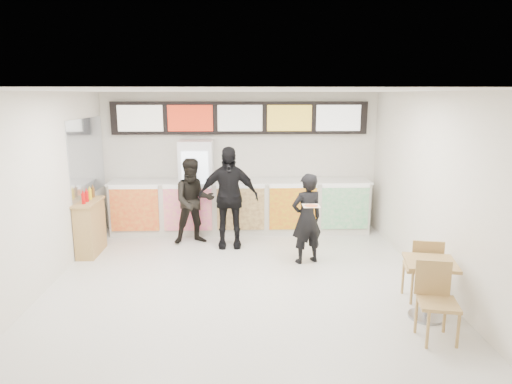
{
  "coord_description": "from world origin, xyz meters",
  "views": [
    {
      "loc": [
        0.01,
        -6.51,
        2.96
      ],
      "look_at": [
        0.27,
        1.2,
        1.29
      ],
      "focal_mm": 32.0,
      "sensor_mm": 36.0,
      "label": 1
    }
  ],
  "objects_px": {
    "cafe_table": "(429,279)",
    "customer_mid": "(228,197)",
    "drinks_fridge": "(197,187)",
    "customer_left": "(194,201)",
    "service_counter": "(241,206)",
    "condiment_ledge": "(90,227)",
    "customer_main": "(307,219)"
  },
  "relations": [
    {
      "from": "cafe_table",
      "to": "customer_mid",
      "type": "bearing_deg",
      "value": 143.62
    },
    {
      "from": "drinks_fridge",
      "to": "customer_left",
      "type": "relative_size",
      "value": 1.16
    },
    {
      "from": "service_counter",
      "to": "condiment_ledge",
      "type": "relative_size",
      "value": 4.57
    },
    {
      "from": "cafe_table",
      "to": "customer_left",
      "type": "bearing_deg",
      "value": 147.86
    },
    {
      "from": "cafe_table",
      "to": "condiment_ledge",
      "type": "distance_m",
      "value": 5.97
    },
    {
      "from": "customer_left",
      "to": "customer_mid",
      "type": "relative_size",
      "value": 0.87
    },
    {
      "from": "service_counter",
      "to": "customer_main",
      "type": "height_order",
      "value": "customer_main"
    },
    {
      "from": "cafe_table",
      "to": "condiment_ledge",
      "type": "relative_size",
      "value": 1.39
    },
    {
      "from": "customer_mid",
      "to": "cafe_table",
      "type": "relative_size",
      "value": 1.18
    },
    {
      "from": "customer_left",
      "to": "cafe_table",
      "type": "distance_m",
      "value": 4.77
    },
    {
      "from": "service_counter",
      "to": "customer_mid",
      "type": "distance_m",
      "value": 1.08
    },
    {
      "from": "service_counter",
      "to": "customer_left",
      "type": "distance_m",
      "value": 1.21
    },
    {
      "from": "cafe_table",
      "to": "condiment_ledge",
      "type": "xyz_separation_m",
      "value": [
        -5.32,
        2.72,
        -0.04
      ]
    },
    {
      "from": "condiment_ledge",
      "to": "drinks_fridge",
      "type": "bearing_deg",
      "value": 34.81
    },
    {
      "from": "service_counter",
      "to": "drinks_fridge",
      "type": "relative_size",
      "value": 2.78
    },
    {
      "from": "service_counter",
      "to": "customer_main",
      "type": "distance_m",
      "value": 2.23
    },
    {
      "from": "drinks_fridge",
      "to": "cafe_table",
      "type": "xyz_separation_m",
      "value": [
        3.43,
        -4.03,
        -0.44
      ]
    },
    {
      "from": "drinks_fridge",
      "to": "service_counter",
      "type": "bearing_deg",
      "value": -0.99
    },
    {
      "from": "customer_main",
      "to": "condiment_ledge",
      "type": "relative_size",
      "value": 1.33
    },
    {
      "from": "customer_left",
      "to": "customer_mid",
      "type": "height_order",
      "value": "customer_mid"
    },
    {
      "from": "cafe_table",
      "to": "condiment_ledge",
      "type": "height_order",
      "value": "condiment_ledge"
    },
    {
      "from": "service_counter",
      "to": "cafe_table",
      "type": "distance_m",
      "value": 4.73
    },
    {
      "from": "drinks_fridge",
      "to": "customer_left",
      "type": "bearing_deg",
      "value": -89.95
    },
    {
      "from": "drinks_fridge",
      "to": "condiment_ledge",
      "type": "distance_m",
      "value": 2.35
    },
    {
      "from": "service_counter",
      "to": "customer_left",
      "type": "xyz_separation_m",
      "value": [
        -0.93,
        -0.72,
        0.29
      ]
    },
    {
      "from": "drinks_fridge",
      "to": "cafe_table",
      "type": "bearing_deg",
      "value": -49.54
    },
    {
      "from": "service_counter",
      "to": "customer_mid",
      "type": "height_order",
      "value": "customer_mid"
    },
    {
      "from": "drinks_fridge",
      "to": "condiment_ledge",
      "type": "height_order",
      "value": "drinks_fridge"
    },
    {
      "from": "customer_mid",
      "to": "drinks_fridge",
      "type": "bearing_deg",
      "value": 124.14
    },
    {
      "from": "drinks_fridge",
      "to": "customer_main",
      "type": "xyz_separation_m",
      "value": [
        2.1,
        -1.9,
        -0.19
      ]
    },
    {
      "from": "customer_mid",
      "to": "condiment_ledge",
      "type": "height_order",
      "value": "customer_mid"
    },
    {
      "from": "service_counter",
      "to": "cafe_table",
      "type": "bearing_deg",
      "value": -58.07
    }
  ]
}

